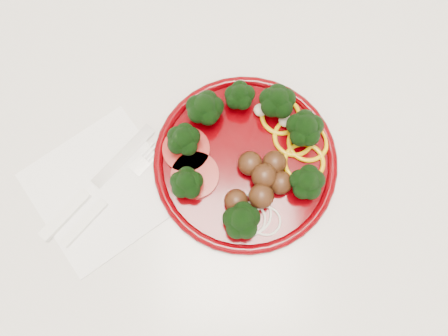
{
  "coord_description": "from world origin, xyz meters",
  "views": [
    {
      "loc": [
        0.01,
        1.55,
        1.49
      ],
      "look_at": [
        0.02,
        1.7,
        0.92
      ],
      "focal_mm": 35.0,
      "sensor_mm": 36.0,
      "label": 1
    }
  ],
  "objects_px": {
    "knife": "(84,196)",
    "fork": "(96,211)",
    "plate": "(244,155)",
    "napkin": "(102,189)"
  },
  "relations": [
    {
      "from": "plate",
      "to": "napkin",
      "type": "height_order",
      "value": "plate"
    },
    {
      "from": "fork",
      "to": "knife",
      "type": "bearing_deg",
      "value": 83.0
    },
    {
      "from": "knife",
      "to": "fork",
      "type": "height_order",
      "value": "knife"
    },
    {
      "from": "napkin",
      "to": "knife",
      "type": "height_order",
      "value": "knife"
    },
    {
      "from": "plate",
      "to": "knife",
      "type": "distance_m",
      "value": 0.23
    },
    {
      "from": "napkin",
      "to": "knife",
      "type": "distance_m",
      "value": 0.03
    },
    {
      "from": "fork",
      "to": "plate",
      "type": "bearing_deg",
      "value": -28.56
    },
    {
      "from": "plate",
      "to": "knife",
      "type": "relative_size",
      "value": 1.59
    },
    {
      "from": "plate",
      "to": "fork",
      "type": "bearing_deg",
      "value": -162.41
    },
    {
      "from": "napkin",
      "to": "fork",
      "type": "height_order",
      "value": "fork"
    }
  ]
}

